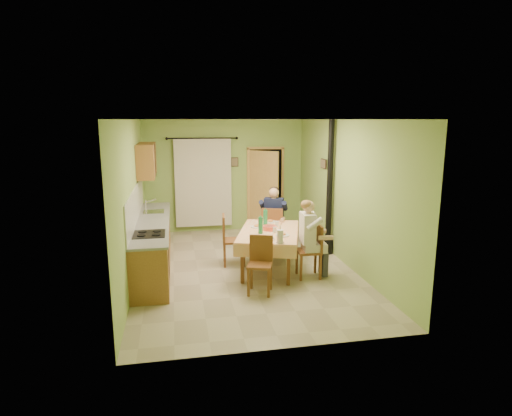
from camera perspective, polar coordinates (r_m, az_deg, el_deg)
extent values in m
cube|color=tan|center=(8.29, -1.58, -8.01)|extent=(4.00, 6.00, 0.01)
cube|color=#95B85E|center=(10.87, -4.20, 4.29)|extent=(4.00, 0.04, 2.80)
cube|color=#95B85E|center=(5.07, 3.86, -4.34)|extent=(4.00, 0.04, 2.80)
cube|color=#95B85E|center=(7.87, -16.17, 1.01)|extent=(0.04, 6.00, 2.80)
cube|color=#95B85E|center=(8.48, 11.83, 1.97)|extent=(0.04, 6.00, 2.80)
cube|color=white|center=(7.81, -1.70, 11.72)|extent=(4.00, 6.00, 0.04)
cube|color=brown|center=(8.45, -13.54, -4.82)|extent=(0.60, 3.60, 0.88)
cube|color=gray|center=(8.34, -13.69, -1.79)|extent=(0.64, 3.64, 0.04)
cube|color=white|center=(8.29, -15.76, 0.36)|extent=(0.02, 3.60, 0.66)
cube|color=silver|center=(9.11, -13.47, -0.54)|extent=(0.42, 0.42, 0.03)
cube|color=black|center=(7.36, -14.04, -3.38)|extent=(0.52, 0.56, 0.02)
cube|color=black|center=(7.48, -11.58, -6.82)|extent=(0.01, 0.55, 0.55)
cube|color=brown|center=(9.46, -14.37, 6.21)|extent=(0.35, 1.40, 0.70)
cylinder|color=black|center=(10.62, -7.18, 9.21)|extent=(1.70, 0.04, 0.04)
cube|color=silver|center=(10.74, -7.04, 3.34)|extent=(1.40, 0.06, 2.20)
cube|color=black|center=(11.08, 1.25, 2.53)|extent=(0.84, 0.03, 2.06)
cube|color=tan|center=(10.98, -1.03, 2.44)|extent=(0.06, 0.06, 2.12)
cube|color=tan|center=(11.16, 3.53, 2.58)|extent=(0.06, 0.06, 2.12)
cube|color=tan|center=(10.94, 1.29, 8.00)|extent=(0.96, 0.06, 0.06)
cube|color=tan|center=(10.78, 1.03, 2.21)|extent=(0.64, 0.57, 2.04)
cube|color=#ECAF7B|center=(8.01, 1.76, -3.17)|extent=(1.54, 2.00, 0.04)
cube|color=#ECAF7B|center=(7.20, 1.17, -5.82)|extent=(1.01, 0.33, 0.22)
cube|color=#ECAF7B|center=(8.90, 2.23, -2.40)|extent=(1.01, 0.33, 0.22)
cube|color=#ECAF7B|center=(8.10, -1.98, -3.81)|extent=(0.54, 1.69, 0.22)
cube|color=#ECAF7B|center=(8.02, 5.53, -4.03)|extent=(0.54, 1.69, 0.22)
cylinder|color=white|center=(8.65, 1.89, -1.85)|extent=(0.25, 0.25, 0.02)
ellipsoid|color=#CC7233|center=(8.65, 1.89, -1.72)|extent=(0.12, 0.12, 0.05)
cylinder|color=white|center=(7.41, 1.50, -4.17)|extent=(0.25, 0.25, 0.02)
ellipsoid|color=#CC7233|center=(7.41, 1.50, -4.02)|extent=(0.12, 0.12, 0.05)
cylinder|color=white|center=(7.68, 3.56, -3.64)|extent=(0.25, 0.25, 0.02)
ellipsoid|color=#CC7233|center=(7.67, 3.56, -3.48)|extent=(0.12, 0.12, 0.05)
cylinder|color=white|center=(8.25, 0.15, -2.52)|extent=(0.25, 0.25, 0.02)
ellipsoid|color=#CC7233|center=(8.25, 0.15, -2.38)|extent=(0.12, 0.12, 0.05)
cylinder|color=#FF5E45|center=(8.05, 1.79, -2.67)|extent=(0.26, 0.26, 0.08)
cylinder|color=white|center=(7.48, 1.41, -4.03)|extent=(0.28, 0.28, 0.02)
cube|color=tan|center=(7.49, 1.72, -3.85)|extent=(0.07, 0.06, 0.03)
cube|color=tan|center=(7.48, 1.16, -3.86)|extent=(0.07, 0.07, 0.03)
cube|color=tan|center=(7.45, 1.23, -3.93)|extent=(0.06, 0.07, 0.03)
cube|color=tan|center=(7.47, 1.39, -3.89)|extent=(0.05, 0.07, 0.03)
cylinder|color=silver|center=(7.87, 2.50, -2.93)|extent=(0.07, 0.07, 0.10)
cylinder|color=silver|center=(8.34, 2.80, -2.09)|extent=(0.07, 0.07, 0.10)
cylinder|color=white|center=(7.19, 3.23, -3.77)|extent=(0.11, 0.11, 0.22)
cylinder|color=silver|center=(7.18, 3.23, -3.54)|extent=(0.02, 0.02, 0.30)
cube|color=brown|center=(9.10, 2.34, -3.06)|extent=(0.58, 0.58, 0.04)
cube|color=brown|center=(8.84, 2.15, -1.67)|extent=(0.43, 0.20, 0.51)
cube|color=brown|center=(7.00, 0.51, -7.62)|extent=(0.49, 0.49, 0.04)
cube|color=brown|center=(7.09, 0.70, -5.33)|extent=(0.38, 0.16, 0.44)
cube|color=brown|center=(7.76, 7.03, -5.75)|extent=(0.43, 0.43, 0.04)
cube|color=brown|center=(7.74, 8.41, -3.89)|extent=(0.07, 0.41, 0.47)
cube|color=brown|center=(8.38, -2.97, -4.37)|extent=(0.47, 0.47, 0.04)
cube|color=brown|center=(8.30, -4.34, -2.63)|extent=(0.08, 0.43, 0.49)
cube|color=#141938|center=(8.98, 2.25, -2.73)|extent=(0.48, 0.51, 0.16)
cube|color=#141938|center=(9.03, 2.39, -0.37)|extent=(0.45, 0.35, 0.54)
sphere|color=tan|center=(8.94, 2.40, 2.06)|extent=(0.21, 0.21, 0.21)
ellipsoid|color=black|center=(8.97, 2.44, 2.35)|extent=(0.21, 0.21, 0.16)
cube|color=silver|center=(7.76, 7.77, -5.15)|extent=(0.42, 0.38, 0.16)
cube|color=silver|center=(7.64, 6.90, -2.69)|extent=(0.25, 0.41, 0.54)
sphere|color=tan|center=(7.55, 7.04, 0.18)|extent=(0.21, 0.21, 0.21)
ellipsoid|color=olive|center=(7.54, 6.76, 0.47)|extent=(0.21, 0.21, 0.16)
cylinder|color=black|center=(8.99, 9.78, 2.60)|extent=(0.12, 0.12, 2.80)
cylinder|color=black|center=(9.27, 9.51, -5.05)|extent=(0.24, 0.24, 0.30)
cube|color=black|center=(10.83, -2.88, 6.15)|extent=(0.19, 0.03, 0.23)
cube|color=brown|center=(9.52, 9.00, 5.85)|extent=(0.03, 0.31, 0.21)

